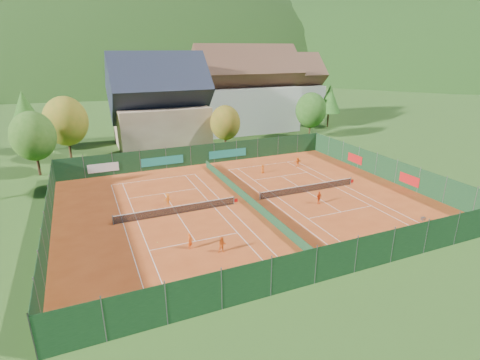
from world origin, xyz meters
The scene contains 31 objects.
ground centered at (0.00, 0.00, -0.02)m, with size 600.00×600.00×0.00m, color #295119.
clay_pad centered at (0.00, 0.00, 0.01)m, with size 40.00×32.00×0.01m, color #B3451A.
court_markings_left centered at (-8.00, 0.00, 0.01)m, with size 11.03×23.83×0.00m.
court_markings_right centered at (8.00, 0.00, 0.01)m, with size 11.03×23.83×0.00m.
tennis_net_left centered at (-7.85, 0.00, 0.51)m, with size 13.30×0.10×1.02m.
tennis_net_right centered at (8.15, 0.00, 0.51)m, with size 13.30×0.10×1.02m.
court_divider centered at (0.00, 0.00, 0.50)m, with size 0.03×28.80×1.00m.
fence_north centered at (-0.46, 15.99, 1.47)m, with size 40.00×0.10×3.00m.
fence_south centered at (0.00, -16.00, 1.50)m, with size 40.00×0.04×3.00m.
fence_west centered at (-20.00, 0.00, 1.50)m, with size 0.04×32.00×3.00m.
fence_east centered at (20.00, 0.05, 1.48)m, with size 0.09×32.00×3.00m.
chalet centered at (-3.00, 30.00, 6.62)m, with size 16.20×12.00×16.00m.
hotel_block_a centered at (16.00, 36.00, 7.38)m, with size 21.60×11.00×17.25m.
hotel_block_b centered at (30.00, 44.00, 6.62)m, with size 17.28×10.00×15.50m.
tree_west_front centered at (-22.00, 20.00, 5.39)m, with size 5.72×5.72×8.69m.
tree_west_mid centered at (-18.00, 26.00, 6.07)m, with size 6.44×6.44×9.78m.
tree_west_back centered at (-24.00, 34.00, 6.74)m, with size 5.60×5.60×10.00m.
tree_center centered at (6.00, 22.00, 4.72)m, with size 5.01×5.01×7.60m.
tree_east_front centered at (24.00, 24.00, 5.39)m, with size 5.72×5.72×8.69m.
tree_east_mid centered at (34.00, 32.00, 6.06)m, with size 5.04×5.04×9.00m.
tree_east_back centered at (26.00, 40.00, 6.74)m, with size 7.15×7.15×10.86m.
mountain_backdrop centered at (28.54, 233.48, -39.64)m, with size 820.00×530.00×242.00m.
ball_hopper centered at (13.61, -11.87, 0.56)m, with size 0.34×0.34×0.80m.
loose_ball_0 centered at (-11.18, -5.27, 0.03)m, with size 0.07×0.07×0.07m, color #CCD833.
loose_ball_1 centered at (4.45, -10.70, 0.03)m, with size 0.07×0.07×0.07m, color #CCD833.
player_left_near centered at (-8.76, -7.46, 0.73)m, with size 0.54×0.35×1.47m, color #ED5A15.
player_left_mid centered at (-6.46, -9.16, 0.73)m, with size 0.71×0.55×1.45m, color #D25112.
player_left_far centered at (-8.34, 2.83, 0.66)m, with size 0.85×0.49×1.32m, color orange.
player_right_near centered at (7.14, -3.55, 0.75)m, with size 0.88×0.37×1.50m, color #DB4713.
player_right_far_a centered at (6.27, 8.60, 0.60)m, with size 0.59×0.38×1.21m, color #D55712.
player_right_far_b centered at (12.31, 9.28, 0.70)m, with size 1.30×0.41×1.40m, color orange.
Camera 1 is at (-16.15, -35.31, 16.36)m, focal length 28.00 mm.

